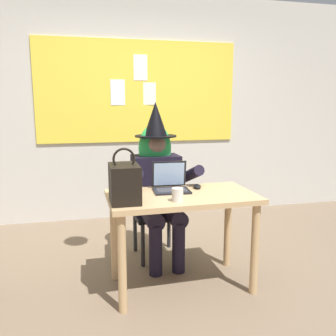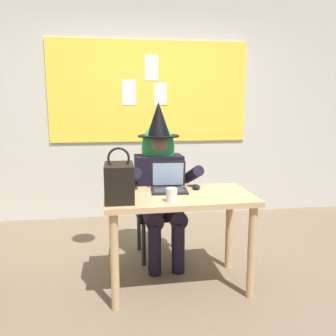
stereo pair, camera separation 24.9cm
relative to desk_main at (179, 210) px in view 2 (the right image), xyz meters
name	(u,v)px [view 2 (the right image)]	position (x,y,z in m)	size (l,w,h in m)	color
ground_plane	(173,286)	(-0.04, 0.01, -0.62)	(24.00, 24.00, 0.00)	#75604C
wall_back_bulletin	(149,108)	(-0.04, 1.88, 0.74)	(6.70, 2.06, 2.69)	beige
desk_main	(179,210)	(0.00, 0.00, 0.00)	(1.12, 0.63, 0.74)	tan
chair_at_desk	(158,203)	(-0.08, 0.67, -0.13)	(0.44, 0.44, 0.88)	black
person_costumed	(160,176)	(-0.08, 0.54, 0.16)	(0.61, 0.66, 1.43)	black
laptop	(169,184)	(-0.06, 0.14, 0.17)	(0.29, 0.26, 0.22)	black
computer_mouse	(196,187)	(0.17, 0.15, 0.14)	(0.06, 0.10, 0.03)	black
handbag	(119,182)	(-0.44, -0.10, 0.26)	(0.20, 0.30, 0.38)	black
coffee_mug	(172,195)	(-0.08, -0.18, 0.17)	(0.08, 0.08, 0.10)	silver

